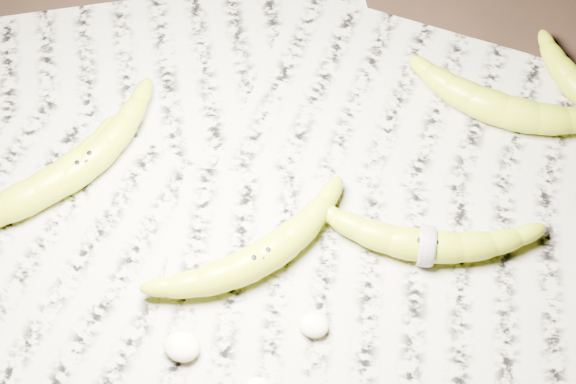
% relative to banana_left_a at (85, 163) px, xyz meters
% --- Properties ---
extents(ground, '(3.00, 3.00, 0.00)m').
position_rel_banana_left_a_xyz_m(ground, '(0.25, 0.00, -0.03)').
color(ground, black).
rests_on(ground, ground).
extents(newspaper_patch, '(0.90, 0.70, 0.01)m').
position_rel_banana_left_a_xyz_m(newspaper_patch, '(0.25, -0.03, -0.02)').
color(newspaper_patch, '#A49E8C').
rests_on(newspaper_patch, ground).
extents(banana_left_a, '(0.17, 0.22, 0.04)m').
position_rel_banana_left_a_xyz_m(banana_left_a, '(0.00, 0.00, 0.00)').
color(banana_left_a, '#B7BB17').
rests_on(banana_left_a, newspaper_patch).
extents(banana_left_b, '(0.19, 0.20, 0.04)m').
position_rel_banana_left_a_xyz_m(banana_left_b, '(-0.04, -0.05, 0.00)').
color(banana_left_b, '#B7BB17').
rests_on(banana_left_b, newspaper_patch).
extents(banana_center, '(0.20, 0.20, 0.04)m').
position_rel_banana_left_a_xyz_m(banana_center, '(0.23, -0.07, 0.00)').
color(banana_center, '#B7BB17').
rests_on(banana_center, newspaper_patch).
extents(banana_taped, '(0.23, 0.09, 0.04)m').
position_rel_banana_left_a_xyz_m(banana_taped, '(0.40, -0.01, -0.00)').
color(banana_taped, '#B7BB17').
rests_on(banana_taped, newspaper_patch).
extents(banana_upper_a, '(0.22, 0.09, 0.04)m').
position_rel_banana_left_a_xyz_m(banana_upper_a, '(0.46, 0.19, 0.00)').
color(banana_upper_a, '#B7BB17').
rests_on(banana_upper_a, newspaper_patch).
extents(measuring_tape, '(0.01, 0.05, 0.05)m').
position_rel_banana_left_a_xyz_m(measuring_tape, '(0.40, -0.01, -0.00)').
color(measuring_tape, white).
rests_on(measuring_tape, newspaper_patch).
extents(flesh_chunk_a, '(0.04, 0.03, 0.02)m').
position_rel_banana_left_a_xyz_m(flesh_chunk_a, '(0.17, -0.18, -0.01)').
color(flesh_chunk_a, '#FFF7C5').
rests_on(flesh_chunk_a, newspaper_patch).
extents(flesh_chunk_c, '(0.03, 0.03, 0.02)m').
position_rel_banana_left_a_xyz_m(flesh_chunk_c, '(0.30, -0.12, -0.01)').
color(flesh_chunk_c, '#FFF7C5').
rests_on(flesh_chunk_c, newspaper_patch).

